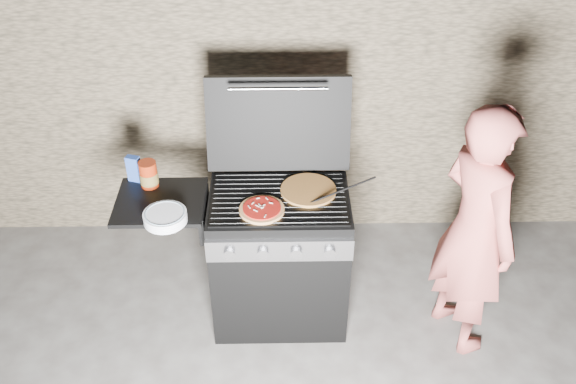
{
  "coord_description": "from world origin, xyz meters",
  "views": [
    {
      "loc": [
        0.0,
        -2.88,
        3.08
      ],
      "look_at": [
        0.05,
        0.0,
        0.95
      ],
      "focal_mm": 40.0,
      "sensor_mm": 36.0,
      "label": 1
    }
  ],
  "objects_px": {
    "sauce_jar": "(149,174)",
    "person": "(475,231)",
    "gas_grill": "(238,258)",
    "pizza_topped": "(262,209)"
  },
  "relations": [
    {
      "from": "gas_grill",
      "to": "person",
      "type": "distance_m",
      "value": 1.39
    },
    {
      "from": "person",
      "to": "pizza_topped",
      "type": "bearing_deg",
      "value": 64.88
    },
    {
      "from": "pizza_topped",
      "to": "sauce_jar",
      "type": "relative_size",
      "value": 1.56
    },
    {
      "from": "sauce_jar",
      "to": "person",
      "type": "relative_size",
      "value": 0.1
    },
    {
      "from": "pizza_topped",
      "to": "sauce_jar",
      "type": "bearing_deg",
      "value": 158.18
    },
    {
      "from": "sauce_jar",
      "to": "person",
      "type": "xyz_separation_m",
      "value": [
        1.83,
        -0.32,
        -0.19
      ]
    },
    {
      "from": "gas_grill",
      "to": "pizza_topped",
      "type": "relative_size",
      "value": 5.4
    },
    {
      "from": "pizza_topped",
      "to": "person",
      "type": "relative_size",
      "value": 0.16
    },
    {
      "from": "sauce_jar",
      "to": "person",
      "type": "distance_m",
      "value": 1.86
    },
    {
      "from": "person",
      "to": "gas_grill",
      "type": "bearing_deg",
      "value": 60.11
    }
  ]
}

